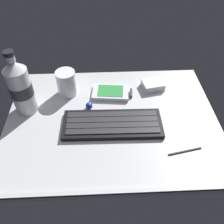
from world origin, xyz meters
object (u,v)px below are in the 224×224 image
object	(u,v)px
charger_block	(153,85)
trackball_mouse	(89,106)
juice_cup	(67,84)
water_bottle	(20,87)
stylus_pen	(185,151)
handheld_device	(112,92)
keyboard	(112,124)

from	to	relation	value
charger_block	trackball_mouse	bearing A→B (deg)	-156.96
juice_cup	trackball_mouse	world-z (taller)	juice_cup
juice_cup	trackball_mouse	distance (cm)	11.07
juice_cup	water_bottle	xyz separation A→B (cm)	(-12.03, -7.44, 5.10)
water_bottle	charger_block	distance (cm)	42.77
trackball_mouse	stylus_pen	distance (cm)	31.59
charger_block	stylus_pen	xyz separation A→B (cm)	(4.30, -27.12, -0.85)
juice_cup	charger_block	world-z (taller)	juice_cup
handheld_device	water_bottle	bearing A→B (deg)	-167.25
juice_cup	trackball_mouse	size ratio (longest dim) A/B	3.86
water_bottle	charger_block	xyz separation A→B (cm)	(41.10, 8.87, -7.81)
keyboard	charger_block	size ratio (longest dim) A/B	4.17
juice_cup	stylus_pen	bearing A→B (deg)	-37.59
charger_block	juice_cup	bearing A→B (deg)	-177.16
keyboard	water_bottle	bearing A→B (deg)	162.70
juice_cup	water_bottle	world-z (taller)	water_bottle
juice_cup	water_bottle	bearing A→B (deg)	-148.29
stylus_pen	charger_block	bearing A→B (deg)	87.63
trackball_mouse	stylus_pen	size ratio (longest dim) A/B	0.23
handheld_device	charger_block	world-z (taller)	charger_block
handheld_device	charger_block	xyz separation A→B (cm)	(14.08, 2.76, 0.47)
handheld_device	stylus_pen	xyz separation A→B (cm)	(18.37, -24.37, -0.38)
handheld_device	trackball_mouse	bearing A→B (deg)	-139.75
keyboard	handheld_device	distance (cm)	14.29
juice_cup	stylus_pen	size ratio (longest dim) A/B	0.89
water_bottle	stylus_pen	distance (cm)	49.69
juice_cup	water_bottle	distance (cm)	15.04
keyboard	charger_block	xyz separation A→B (cm)	(14.93, 17.03, 0.39)
handheld_device	water_bottle	distance (cm)	28.92
keyboard	trackball_mouse	bearing A→B (deg)	131.19
juice_cup	water_bottle	size ratio (longest dim) A/B	0.41
water_bottle	juice_cup	bearing A→B (deg)	31.71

